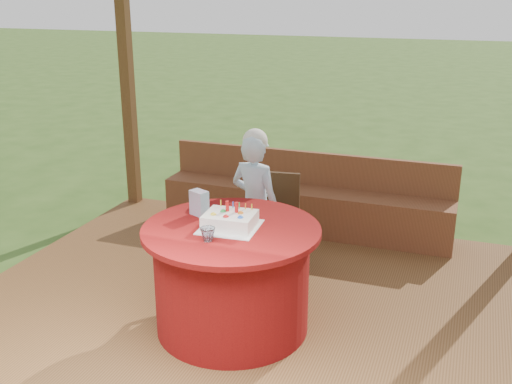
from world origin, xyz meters
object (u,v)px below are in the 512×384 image
Objects in this scene: bench at (305,205)px; birthday_cake at (230,220)px; elderly_woman at (255,203)px; table at (232,277)px; drinking_glass at (208,234)px; chair at (276,217)px; gift_bag at (199,203)px.

birthday_cake is (0.01, -2.03, 0.59)m from bench.
bench is 2.29× the size of elderly_woman.
elderly_woman is (-0.15, 0.89, 0.26)m from table.
table is 3.00× the size of birthday_cake.
elderly_woman is at bearing 94.54° from drinking_glass.
bench is at bearing 88.23° from chair.
birthday_cake is (0.14, -0.90, 0.19)m from elderly_woman.
birthday_cake is at bearing 80.01° from drinking_glass.
gift_bag reaches higher than chair.
elderly_woman is at bearing 99.45° from table.
birthday_cake is at bearing -2.47° from gift_bag.
drinking_glass reaches higher than bench.
birthday_cake is at bearing -160.14° from table.
birthday_cake is 4.18× the size of drinking_glass.
birthday_cake is (-0.01, -0.00, 0.45)m from table.
birthday_cake is 0.35m from gift_bag.
elderly_woman is at bearing 98.91° from birthday_cake.
gift_bag is (-0.27, -1.01, 0.44)m from chair.
chair is at bearing 89.62° from drinking_glass.
birthday_cake is 0.28m from drinking_glass.
table is 0.94m from elderly_woman.
bench is 1.21m from elderly_woman.
bench is 2.12m from birthday_cake.
elderly_woman is (-0.10, -0.27, 0.21)m from chair.
elderly_woman is at bearing 101.20° from gift_bag.
table is 12.57× the size of drinking_glass.
chair is at bearing 92.29° from table.
elderly_woman is at bearing -96.46° from bench.
table is 0.45m from birthday_cake.
gift_bag reaches higher than table.
birthday_cake reaches higher than bench.
elderly_woman reaches higher than birthday_cake.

